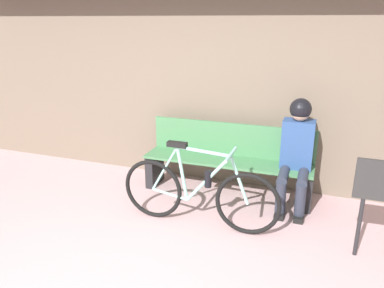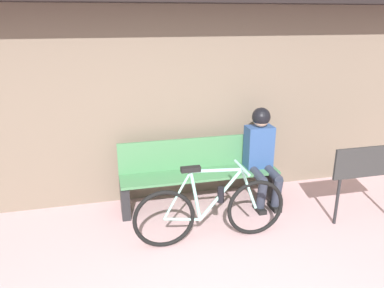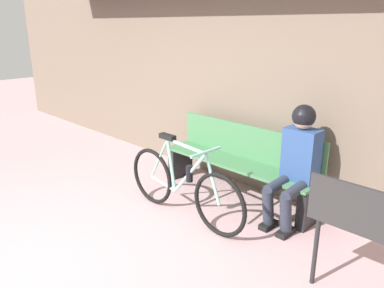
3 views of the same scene
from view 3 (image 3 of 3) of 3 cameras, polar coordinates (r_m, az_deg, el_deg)
ground_plane at (r=3.56m, az=-22.87°, el=-17.39°), size 24.00×24.00×0.00m
storefront_wall at (r=4.64m, az=7.57°, el=13.86°), size 12.00×0.56×3.20m
park_bench_near at (r=4.43m, az=7.24°, el=-2.93°), size 1.98×0.42×0.85m
bicycle at (r=3.92m, az=-1.43°, el=-6.44°), size 1.66×0.40×0.88m
person_seated at (r=3.85m, az=15.68°, el=-2.01°), size 0.34×0.59×1.23m
signboard at (r=2.86m, az=25.73°, el=-10.79°), size 0.92×0.04×0.92m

